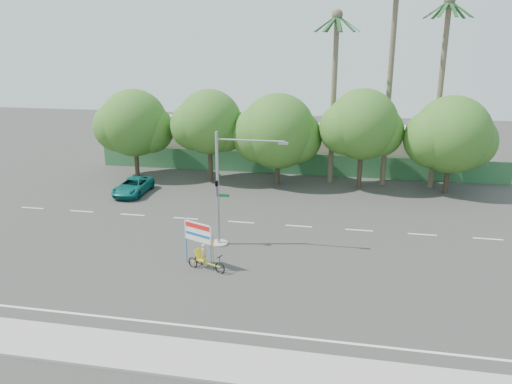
# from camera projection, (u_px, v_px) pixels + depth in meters

# --- Properties ---
(ground) EXTENTS (120.00, 120.00, 0.00)m
(ground) POSITION_uv_depth(u_px,v_px,m) (245.00, 276.00, 26.51)
(ground) COLOR #33302D
(ground) RESTS_ON ground
(sidewalk_near) EXTENTS (50.00, 2.40, 0.12)m
(sidewalk_near) POSITION_uv_depth(u_px,v_px,m) (204.00, 360.00, 19.45)
(sidewalk_near) COLOR gray
(sidewalk_near) RESTS_ON ground
(fence) EXTENTS (38.00, 0.08, 2.00)m
(fence) POSITION_uv_depth(u_px,v_px,m) (293.00, 164.00, 46.42)
(fence) COLOR #336B3D
(fence) RESTS_ON ground
(building_left) EXTENTS (12.00, 8.00, 4.00)m
(building_left) POSITION_uv_depth(u_px,v_px,m) (204.00, 140.00, 52.17)
(building_left) COLOR beige
(building_left) RESTS_ON ground
(building_right) EXTENTS (14.00, 8.00, 3.60)m
(building_right) POSITION_uv_depth(u_px,v_px,m) (380.00, 149.00, 48.95)
(building_right) COLOR beige
(building_right) RESTS_ON ground
(tree_far_left) EXTENTS (7.14, 6.00, 7.96)m
(tree_far_left) POSITION_uv_depth(u_px,v_px,m) (134.00, 125.00, 44.59)
(tree_far_left) COLOR #473828
(tree_far_left) RESTS_ON ground
(tree_left) EXTENTS (6.66, 5.60, 8.07)m
(tree_left) POSITION_uv_depth(u_px,v_px,m) (209.00, 124.00, 43.23)
(tree_left) COLOR #473828
(tree_left) RESTS_ON ground
(tree_center) EXTENTS (7.62, 6.40, 7.85)m
(tree_center) POSITION_uv_depth(u_px,v_px,m) (277.00, 133.00, 42.31)
(tree_center) COLOR #473828
(tree_center) RESTS_ON ground
(tree_right) EXTENTS (6.90, 5.80, 8.36)m
(tree_right) POSITION_uv_depth(u_px,v_px,m) (362.00, 127.00, 40.81)
(tree_right) COLOR #473828
(tree_right) RESTS_ON ground
(tree_far_right) EXTENTS (7.38, 6.20, 7.94)m
(tree_far_right) POSITION_uv_depth(u_px,v_px,m) (451.00, 137.00, 39.71)
(tree_far_right) COLOR #473828
(tree_far_right) RESTS_ON ground
(palm_tall) EXTENTS (3.73, 3.79, 17.45)m
(palm_tall) POSITION_uv_depth(u_px,v_px,m) (391.00, 60.00, 40.33)
(palm_tall) COLOR #70604C
(palm_tall) RESTS_ON ground
(palm_mid) EXTENTS (3.73, 3.79, 15.45)m
(palm_mid) POSITION_uv_depth(u_px,v_px,m) (442.00, 75.00, 39.91)
(palm_mid) COLOR #70604C
(palm_mid) RESTS_ON ground
(palm_short) EXTENTS (3.73, 3.79, 14.45)m
(palm_short) POSITION_uv_depth(u_px,v_px,m) (334.00, 80.00, 41.61)
(palm_short) COLOR #70604C
(palm_short) RESTS_ON ground
(traffic_signal) EXTENTS (4.72, 1.10, 7.00)m
(traffic_signal) POSITION_uv_depth(u_px,v_px,m) (223.00, 199.00, 29.80)
(traffic_signal) COLOR gray
(traffic_signal) RESTS_ON ground
(trike_billboard) EXTENTS (2.55, 1.31, 2.71)m
(trike_billboard) POSITION_uv_depth(u_px,v_px,m) (202.00, 249.00, 27.22)
(trike_billboard) COLOR black
(trike_billboard) RESTS_ON ground
(pickup_truck) EXTENTS (2.28, 4.76, 1.31)m
(pickup_truck) POSITION_uv_depth(u_px,v_px,m) (133.00, 186.00, 40.55)
(pickup_truck) COLOR #0D605D
(pickup_truck) RESTS_ON ground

